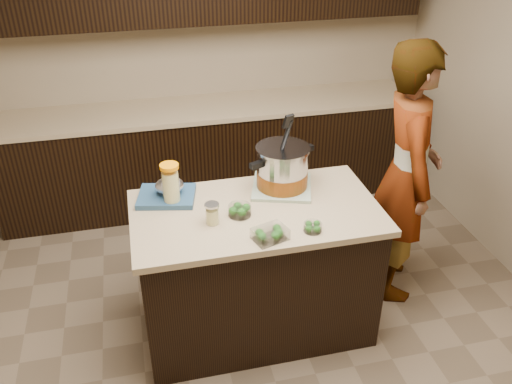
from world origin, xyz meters
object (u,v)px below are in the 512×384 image
(stock_pot, at_px, (282,170))
(lemonade_pitcher, at_px, (171,187))
(island, at_px, (256,270))
(person, at_px, (406,175))

(stock_pot, relative_size, lemonade_pitcher, 1.78)
(stock_pot, distance_m, lemonade_pitcher, 0.69)
(island, height_order, lemonade_pitcher, lemonade_pitcher)
(lemonade_pitcher, bearing_deg, island, -19.42)
(stock_pot, height_order, lemonade_pitcher, stock_pot)
(person, bearing_deg, island, 115.31)
(island, height_order, stock_pot, stock_pot)
(stock_pot, height_order, person, person)
(person, bearing_deg, stock_pot, 103.84)
(island, xyz_separation_m, person, (1.06, 0.19, 0.44))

